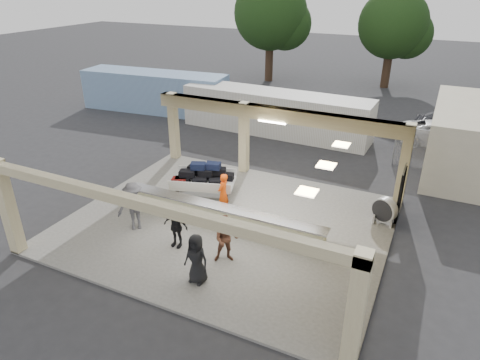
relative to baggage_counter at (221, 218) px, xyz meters
The scene contains 16 objects.
ground 0.77m from the baggage_counter, 90.00° to the left, with size 120.00×120.00×0.00m, color #29282B.
pavilion 1.41m from the baggage_counter, 79.65° to the left, with size 12.01×10.00×3.55m.
baggage_counter is the anchor object (origin of this frame).
luggage_cart 2.90m from the baggage_counter, 133.40° to the left, with size 3.01×2.35×1.54m.
drum_fan 6.31m from the baggage_counter, 29.28° to the left, with size 1.03×0.71×1.09m.
baggage_handler 1.37m from the baggage_counter, 113.84° to the left, with size 0.61×0.34×1.68m, color #E4470C.
passenger_a 2.04m from the baggage_counter, 56.98° to the right, with size 0.83×0.37×1.71m, color brown.
passenger_b 1.93m from the baggage_counter, 118.37° to the right, with size 0.94×0.34×1.60m, color black.
passenger_c 3.27m from the baggage_counter, 155.23° to the right, with size 1.24×0.44×1.92m, color #49494E.
passenger_d 3.16m from the baggage_counter, 75.87° to the right, with size 0.83×0.34×1.69m, color black.
car_white_a 15.32m from the baggage_counter, 61.88° to the left, with size 2.25×4.74×1.35m, color white.
car_dark 16.70m from the baggage_counter, 62.63° to the left, with size 1.55×4.38×1.46m, color black.
container_white 11.64m from the baggage_counter, 101.46° to the left, with size 11.66×2.33×2.53m, color silver.
container_blue 16.95m from the baggage_counter, 133.89° to the left, with size 10.44×2.51×2.71m, color #7EA6C9.
tree_left 26.31m from the baggage_counter, 107.30° to the left, with size 6.60×6.30×9.00m.
tree_mid 27.11m from the baggage_counter, 85.03° to the left, with size 6.00×5.60×8.00m.
Camera 1 is at (6.65, -12.73, 8.88)m, focal length 32.00 mm.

